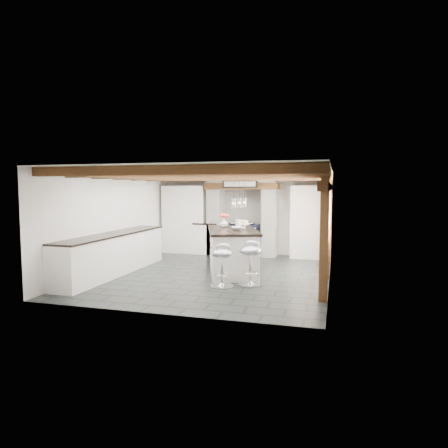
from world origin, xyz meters
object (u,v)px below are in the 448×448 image
(bar_stool_far, at_px, (222,260))
(bar_stool_near, at_px, (251,258))
(kitchen_island, at_px, (233,251))
(range_cooker, at_px, (242,239))

(bar_stool_far, bearing_deg, bar_stool_near, 11.45)
(bar_stool_near, xyz_separation_m, bar_stool_far, (-0.51, -0.27, -0.03))
(bar_stool_far, bearing_deg, kitchen_island, 78.89)
(kitchen_island, xyz_separation_m, bar_stool_far, (0.13, -1.32, 0.02))
(range_cooker, relative_size, bar_stool_far, 1.17)
(bar_stool_near, bearing_deg, bar_stool_far, -141.23)
(range_cooker, bearing_deg, kitchen_island, -81.78)
(bar_stool_near, relative_size, bar_stool_far, 1.05)
(bar_stool_near, height_order, bar_stool_far, bar_stool_near)
(kitchen_island, bearing_deg, range_cooker, 79.00)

